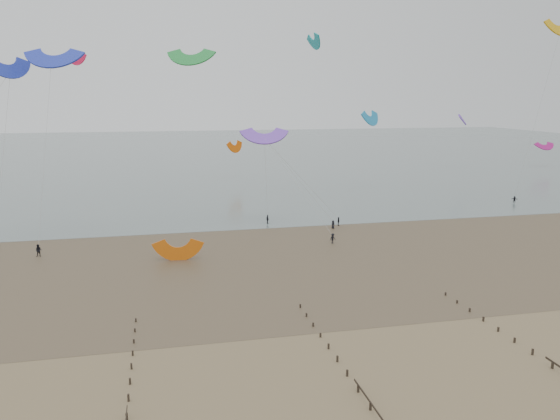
% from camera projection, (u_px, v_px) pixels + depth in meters
% --- Properties ---
extents(ground, '(500.00, 500.00, 0.00)m').
position_uv_depth(ground, '(291.00, 360.00, 49.21)').
color(ground, brown).
rests_on(ground, ground).
extents(sea_and_shore, '(500.00, 665.00, 0.03)m').
position_uv_depth(sea_and_shore, '(210.00, 257.00, 81.22)').
color(sea_and_shore, '#475654').
rests_on(sea_and_shore, ground).
extents(kitesurfers, '(148.11, 25.54, 1.88)m').
position_uv_depth(kitesurfers, '(357.00, 221.00, 100.57)').
color(kitesurfers, black).
rests_on(kitesurfers, ground).
extents(grounded_kite, '(6.58, 5.37, 3.38)m').
position_uv_depth(grounded_kite, '(179.00, 260.00, 79.46)').
color(grounded_kite, '#D75D0D').
rests_on(grounded_kite, ground).
extents(kites_airborne, '(247.03, 129.42, 36.58)m').
position_uv_depth(kites_airborne, '(123.00, 104.00, 125.39)').
color(kites_airborne, '#2335C2').
rests_on(kites_airborne, ground).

